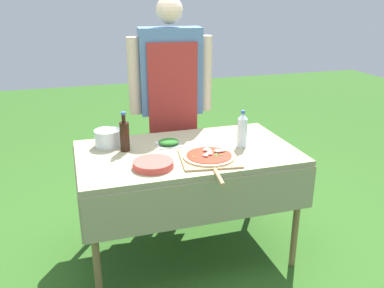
# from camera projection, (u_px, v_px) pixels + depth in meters

# --- Properties ---
(ground_plane) EXTENTS (12.00, 12.00, 0.00)m
(ground_plane) POSITION_uv_depth(u_px,v_px,m) (187.00, 251.00, 2.92)
(ground_plane) COLOR #2D5B1E
(prep_table) EXTENTS (1.43, 0.83, 0.78)m
(prep_table) POSITION_uv_depth(u_px,v_px,m) (187.00, 162.00, 2.68)
(prep_table) COLOR gray
(prep_table) RESTS_ON ground
(person_cook) EXTENTS (0.65, 0.25, 1.73)m
(person_cook) POSITION_uv_depth(u_px,v_px,m) (171.00, 93.00, 3.16)
(person_cook) COLOR #4C4C51
(person_cook) RESTS_ON ground
(pizza_on_peel) EXTENTS (0.39, 0.58, 0.06)m
(pizza_on_peel) POSITION_uv_depth(u_px,v_px,m) (209.00, 157.00, 2.50)
(pizza_on_peel) COLOR tan
(pizza_on_peel) RESTS_ON prep_table
(oil_bottle) EXTENTS (0.06, 0.06, 0.26)m
(oil_bottle) POSITION_uv_depth(u_px,v_px,m) (125.00, 136.00, 2.61)
(oil_bottle) COLOR black
(oil_bottle) RESTS_ON prep_table
(water_bottle) EXTENTS (0.07, 0.07, 0.25)m
(water_bottle) POSITION_uv_depth(u_px,v_px,m) (242.00, 130.00, 2.68)
(water_bottle) COLOR silver
(water_bottle) RESTS_ON prep_table
(herb_container) EXTENTS (0.17, 0.15, 0.04)m
(herb_container) POSITION_uv_depth(u_px,v_px,m) (169.00, 142.00, 2.74)
(herb_container) COLOR silver
(herb_container) RESTS_ON prep_table
(mixing_tub) EXTENTS (0.17, 0.17, 0.11)m
(mixing_tub) POSITION_uv_depth(u_px,v_px,m) (108.00, 138.00, 2.71)
(mixing_tub) COLOR silver
(mixing_tub) RESTS_ON prep_table
(plate_stack) EXTENTS (0.24, 0.24, 0.04)m
(plate_stack) POSITION_uv_depth(u_px,v_px,m) (153.00, 164.00, 2.39)
(plate_stack) COLOR #DB4C42
(plate_stack) RESTS_ON prep_table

